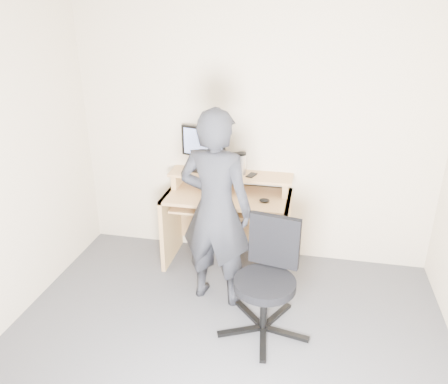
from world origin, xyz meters
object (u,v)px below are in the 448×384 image
(office_chair, at_px, (268,274))
(person, at_px, (216,210))
(desk, at_px, (229,211))
(monitor, at_px, (203,145))

(office_chair, height_order, person, person)
(desk, relative_size, person, 0.70)
(person, bearing_deg, office_chair, 156.71)
(monitor, bearing_deg, office_chair, -37.82)
(office_chair, bearing_deg, monitor, 137.50)
(desk, bearing_deg, office_chair, -62.59)
(monitor, distance_m, office_chair, 1.47)
(desk, distance_m, office_chair, 1.08)
(monitor, distance_m, person, 0.86)
(person, bearing_deg, monitor, -59.55)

